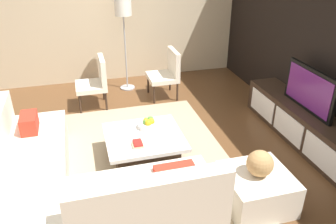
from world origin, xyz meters
TOP-DOWN VIEW (x-y plane):
  - ground_plane at (0.00, 0.00)m, footprint 14.00×14.00m
  - side_wall_left at (-3.20, 0.20)m, footprint 0.12×5.20m
  - area_rug at (-0.10, 0.00)m, footprint 3.19×2.41m
  - media_console at (0.00, 2.40)m, footprint 2.37×0.48m
  - television at (0.00, 2.40)m, footprint 1.01×0.06m
  - sectional_couch at (0.52, -0.88)m, footprint 2.44×2.35m
  - coffee_table at (-0.10, 0.10)m, footprint 0.92×0.98m
  - accent_chair_near at (-1.92, -0.35)m, footprint 0.54×0.51m
  - floor_lamp at (-2.56, 0.27)m, footprint 0.30×0.30m
  - ottoman at (1.04, 1.11)m, footprint 0.70×0.70m
  - fruit_bowl at (-0.28, 0.20)m, footprint 0.28×0.28m
  - accent_chair_far at (-2.00, 0.93)m, footprint 0.57×0.51m
  - decorative_ball at (1.04, 1.11)m, footprint 0.29×0.29m
  - book_stack at (0.12, -0.02)m, footprint 0.17×0.14m

SIDE VIEW (x-z plane):
  - ground_plane at x=0.00m, z-range 0.00..0.00m
  - area_rug at x=-0.10m, z-range 0.00..0.01m
  - ottoman at x=1.04m, z-range 0.00..0.40m
  - coffee_table at x=-0.10m, z-range 0.01..0.39m
  - media_console at x=0.00m, z-range 0.00..0.50m
  - sectional_couch at x=0.52m, z-range -0.12..0.69m
  - book_stack at x=0.12m, z-range 0.38..0.43m
  - fruit_bowl at x=-0.28m, z-range 0.37..0.50m
  - accent_chair_near at x=-1.92m, z-range 0.05..0.92m
  - accent_chair_far at x=-2.00m, z-range 0.06..0.93m
  - decorative_ball at x=1.04m, z-range 0.40..0.69m
  - television at x=0.00m, z-range 0.50..1.10m
  - side_wall_left at x=-3.20m, z-range 0.00..2.80m
  - floor_lamp at x=-2.56m, z-range 0.58..2.31m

